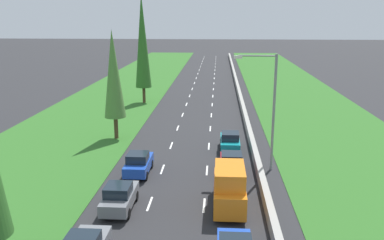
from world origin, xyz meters
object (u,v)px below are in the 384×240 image
Objects in this scene: blue_hatchback_left_lane at (138,163)px; orange_van_right_lane at (229,187)px; teal_hatchback_right_lane at (230,141)px; poplar_tree_second at (113,75)px; street_light_mast at (269,104)px; maroon_hatchback_right_lane at (231,163)px; poplar_tree_third at (142,41)px; grey_hatchback_left_lane_third at (119,197)px.

orange_van_right_lane is at bearing -37.74° from blue_hatchback_left_lane.
teal_hatchback_right_lane is 0.37× the size of poplar_tree_second.
street_light_mast is at bearing 8.88° from blue_hatchback_left_lane.
maroon_hatchback_right_lane is 0.27× the size of poplar_tree_third.
orange_van_right_lane is 6.83m from grey_hatchback_left_lane_third.
teal_hatchback_right_lane is at bearing -60.09° from poplar_tree_third.
grey_hatchback_left_lane_third is 13.82m from teal_hatchback_right_lane.
blue_hatchback_left_lane is 0.37× the size of poplar_tree_second.
poplar_tree_second is (-11.02, 2.86, 5.48)m from teal_hatchback_right_lane.
maroon_hatchback_right_lane is 0.37× the size of poplar_tree_second.
blue_hatchback_left_lane is at bearing -66.02° from poplar_tree_second.
blue_hatchback_left_lane is (0.04, 5.83, 0.00)m from grey_hatchback_left_lane_third.
orange_van_right_lane reaches higher than grey_hatchback_left_lane_third.
blue_hatchback_left_lane is 0.27× the size of poplar_tree_third.
poplar_tree_third is (-4.27, 25.73, 7.56)m from blue_hatchback_left_lane.
orange_van_right_lane reaches higher than teal_hatchback_right_lane.
blue_hatchback_left_lane is at bearing -176.28° from maroon_hatchback_right_lane.
orange_van_right_lane reaches higher than blue_hatchback_left_lane.
street_light_mast is at bearing 36.76° from grey_hatchback_left_lane_third.
teal_hatchback_right_lane is at bearing 59.01° from grey_hatchback_left_lane_third.
maroon_hatchback_right_lane is at bearing 86.96° from orange_van_right_lane.
orange_van_right_lane is 8.54m from blue_hatchback_left_lane.
maroon_hatchback_right_lane is at bearing 41.62° from grey_hatchback_left_lane_third.
grey_hatchback_left_lane_third and teal_hatchback_right_lane have the same top height.
poplar_tree_second reaches higher than blue_hatchback_left_lane.
teal_hatchback_right_lane is 12.64m from poplar_tree_second.
grey_hatchback_left_lane_third is 32.74m from poplar_tree_third.
poplar_tree_second is at bearing -88.89° from poplar_tree_third.
maroon_hatchback_right_lane is 5.31m from street_light_mast.
street_light_mast is at bearing -58.46° from teal_hatchback_right_lane.
poplar_tree_third is at bearing 99.43° from blue_hatchback_left_lane.
poplar_tree_second is (-3.91, 14.71, 5.48)m from grey_hatchback_left_lane_third.
blue_hatchback_left_lane is 1.00× the size of maroon_hatchback_right_lane.
blue_hatchback_left_lane is 11.16m from poplar_tree_second.
poplar_tree_third reaches higher than teal_hatchback_right_lane.
grey_hatchback_left_lane_third is 5.83m from blue_hatchback_left_lane.
teal_hatchback_right_lane is 23.98m from poplar_tree_third.
poplar_tree_third is at bearing 120.22° from street_light_mast.
blue_hatchback_left_lane is 0.43× the size of street_light_mast.
poplar_tree_third is (-11.35, 19.72, 7.56)m from teal_hatchback_right_lane.
street_light_mast is (13.77, -7.34, -1.09)m from poplar_tree_second.
poplar_tree_second is (-3.95, 8.88, 5.48)m from blue_hatchback_left_lane.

